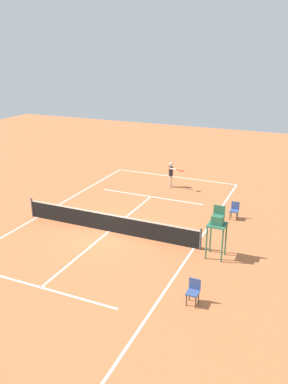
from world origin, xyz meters
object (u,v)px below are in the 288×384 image
(umpire_chair, at_px, (217,224))
(courtside_chair_near, at_px, (193,290))
(player_serving, at_px, (171,172))
(courtside_chair_mid, at_px, (235,210))
(tennis_ball, at_px, (180,197))

(umpire_chair, bearing_deg, courtside_chair_near, 91.54)
(player_serving, bearing_deg, umpire_chair, 46.57)
(player_serving, height_order, courtside_chair_near, player_serving)
(umpire_chair, xyz_separation_m, courtside_chair_mid, (0.10, -4.58, -1.07))
(courtside_chair_mid, bearing_deg, umpire_chair, 91.27)
(tennis_ball, relative_size, umpire_chair, 0.03)
(courtside_chair_near, bearing_deg, tennis_ball, -68.70)
(umpire_chair, relative_size, courtside_chair_mid, 2.54)
(tennis_ball, bearing_deg, player_serving, -54.28)
(tennis_ball, distance_m, courtside_chair_mid, 4.24)
(player_serving, bearing_deg, courtside_chair_near, 38.20)
(umpire_chair, xyz_separation_m, courtside_chair_near, (-0.10, 3.73, -1.07))
(player_serving, relative_size, umpire_chair, 0.72)
(courtside_chair_mid, bearing_deg, player_serving, -35.68)
(tennis_ball, bearing_deg, courtside_chair_mid, 153.53)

